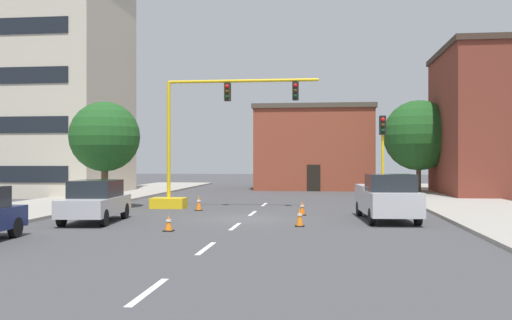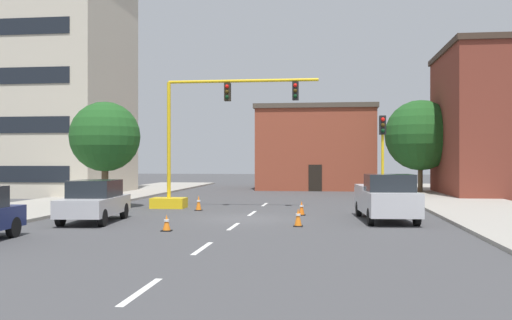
# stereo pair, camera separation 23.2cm
# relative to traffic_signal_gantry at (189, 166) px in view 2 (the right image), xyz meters

# --- Properties ---
(ground_plane) EXTENTS (160.00, 160.00, 0.00)m
(ground_plane) POSITION_rel_traffic_signal_gantry_xyz_m (3.71, -4.96, -2.23)
(ground_plane) COLOR #424244
(sidewalk_left) EXTENTS (6.00, 56.00, 0.14)m
(sidewalk_left) POSITION_rel_traffic_signal_gantry_xyz_m (-7.85, 3.04, -2.16)
(sidewalk_left) COLOR #9E998E
(sidewalk_left) RESTS_ON ground_plane
(sidewalk_right) EXTENTS (6.00, 56.00, 0.14)m
(sidewalk_right) POSITION_rel_traffic_signal_gantry_xyz_m (15.27, 3.04, -2.16)
(sidewalk_right) COLOR #9E998E
(sidewalk_right) RESTS_ON ground_plane
(lane_stripe_seg_0) EXTENTS (0.16, 2.40, 0.01)m
(lane_stripe_seg_0) POSITION_rel_traffic_signal_gantry_xyz_m (3.71, -18.96, -2.23)
(lane_stripe_seg_0) COLOR silver
(lane_stripe_seg_0) RESTS_ON ground_plane
(lane_stripe_seg_1) EXTENTS (0.16, 2.40, 0.01)m
(lane_stripe_seg_1) POSITION_rel_traffic_signal_gantry_xyz_m (3.71, -13.46, -2.23)
(lane_stripe_seg_1) COLOR silver
(lane_stripe_seg_1) RESTS_ON ground_plane
(lane_stripe_seg_2) EXTENTS (0.16, 2.40, 0.01)m
(lane_stripe_seg_2) POSITION_rel_traffic_signal_gantry_xyz_m (3.71, -7.96, -2.23)
(lane_stripe_seg_2) COLOR silver
(lane_stripe_seg_2) RESTS_ON ground_plane
(lane_stripe_seg_3) EXTENTS (0.16, 2.40, 0.01)m
(lane_stripe_seg_3) POSITION_rel_traffic_signal_gantry_xyz_m (3.71, -2.46, -2.23)
(lane_stripe_seg_3) COLOR silver
(lane_stripe_seg_3) RESTS_ON ground_plane
(lane_stripe_seg_4) EXTENTS (0.16, 2.40, 0.01)m
(lane_stripe_seg_4) POSITION_rel_traffic_signal_gantry_xyz_m (3.71, 3.04, -2.23)
(lane_stripe_seg_4) COLOR silver
(lane_stripe_seg_4) RESTS_ON ground_plane
(building_tall_left) EXTENTS (14.15, 10.42, 16.69)m
(building_tall_left) POSITION_rel_traffic_signal_gantry_xyz_m (-15.16, 10.95, 6.12)
(building_tall_left) COLOR beige
(building_tall_left) RESTS_ON ground_plane
(building_brick_center) EXTENTS (10.37, 9.36, 7.31)m
(building_brick_center) POSITION_rel_traffic_signal_gantry_xyz_m (6.31, 22.06, 1.43)
(building_brick_center) COLOR brown
(building_brick_center) RESTS_ON ground_plane
(traffic_signal_gantry) EXTENTS (8.89, 1.20, 6.83)m
(traffic_signal_gantry) POSITION_rel_traffic_signal_gantry_xyz_m (0.00, 0.00, 0.00)
(traffic_signal_gantry) COLOR yellow
(traffic_signal_gantry) RESTS_ON ground_plane
(traffic_light_pole_right) EXTENTS (0.32, 0.47, 4.80)m
(traffic_light_pole_right) POSITION_rel_traffic_signal_gantry_xyz_m (10.06, -0.59, 1.30)
(traffic_light_pole_right) COLOR yellow
(traffic_light_pole_right) RESTS_ON ground_plane
(tree_left_near) EXTENTS (3.72, 3.72, 5.69)m
(tree_left_near) POSITION_rel_traffic_signal_gantry_xyz_m (-4.45, -0.61, 1.58)
(tree_left_near) COLOR brown
(tree_left_near) RESTS_ON ground_plane
(tree_right_far) EXTENTS (5.40, 5.40, 7.18)m
(tree_right_far) POSITION_rel_traffic_signal_gantry_xyz_m (14.37, 15.20, 2.24)
(tree_right_far) COLOR brown
(tree_right_far) RESTS_ON ground_plane
(pickup_truck_silver) EXTENTS (2.38, 5.53, 1.99)m
(pickup_truck_silver) POSITION_rel_traffic_signal_gantry_xyz_m (9.78, -5.08, -1.26)
(pickup_truck_silver) COLOR #BCBCC1
(pickup_truck_silver) RESTS_ON ground_plane
(sedan_silver_near_left) EXTENTS (2.22, 4.64, 1.74)m
(sedan_silver_near_left) POSITION_rel_traffic_signal_gantry_xyz_m (-2.26, -7.14, -1.35)
(sedan_silver_near_left) COLOR #B7B7BC
(sedan_silver_near_left) RESTS_ON ground_plane
(traffic_cone_roadside_a) EXTENTS (0.36, 0.36, 0.60)m
(traffic_cone_roadside_a) POSITION_rel_traffic_signal_gantry_xyz_m (1.55, -9.70, -1.94)
(traffic_cone_roadside_a) COLOR black
(traffic_cone_roadside_a) RESTS_ON ground_plane
(traffic_cone_roadside_b) EXTENTS (0.36, 0.36, 0.77)m
(traffic_cone_roadside_b) POSITION_rel_traffic_signal_gantry_xyz_m (0.80, -1.30, -1.85)
(traffic_cone_roadside_b) COLOR black
(traffic_cone_roadside_b) RESTS_ON ground_plane
(traffic_cone_roadside_c) EXTENTS (0.36, 0.36, 0.69)m
(traffic_cone_roadside_c) POSITION_rel_traffic_signal_gantry_xyz_m (6.12, -3.16, -1.90)
(traffic_cone_roadside_c) COLOR black
(traffic_cone_roadside_c) RESTS_ON ground_plane
(traffic_cone_roadside_d) EXTENTS (0.36, 0.36, 0.72)m
(traffic_cone_roadside_d) POSITION_rel_traffic_signal_gantry_xyz_m (6.19, -7.66, -1.88)
(traffic_cone_roadside_d) COLOR black
(traffic_cone_roadside_d) RESTS_ON ground_plane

